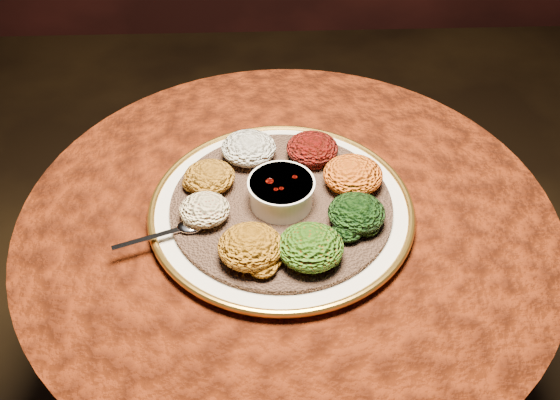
{
  "coord_description": "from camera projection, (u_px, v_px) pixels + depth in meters",
  "views": [
    {
      "loc": [
        -0.04,
        -0.78,
        1.52
      ],
      "look_at": [
        -0.01,
        0.01,
        0.76
      ],
      "focal_mm": 40.0,
      "sensor_mm": 36.0,
      "label": 1
    }
  ],
  "objects": [
    {
      "name": "table",
      "position": [
        287.0,
        278.0,
        1.23
      ],
      "size": [
        0.96,
        0.96,
        0.73
      ],
      "color": "black",
      "rests_on": "ground"
    },
    {
      "name": "injera",
      "position": [
        281.0,
        205.0,
        1.1
      ],
      "size": [
        0.47,
        0.47,
        0.01
      ],
      "primitive_type": "cylinder",
      "rotation": [
        0.0,
        0.0,
        0.24
      ],
      "color": "brown",
      "rests_on": "platter"
    },
    {
      "name": "portion_kik",
      "position": [
        250.0,
        247.0,
        0.98
      ],
      "size": [
        0.11,
        0.1,
        0.05
      ],
      "primitive_type": "ellipsoid",
      "color": "#9B5B0D",
      "rests_on": "injera"
    },
    {
      "name": "spoon",
      "position": [
        184.0,
        228.0,
        1.04
      ],
      "size": [
        0.15,
        0.07,
        0.01
      ],
      "rotation": [
        0.0,
        0.0,
        -2.79
      ],
      "color": "silver",
      "rests_on": "injera"
    },
    {
      "name": "portion_tikil",
      "position": [
        353.0,
        175.0,
        1.11
      ],
      "size": [
        0.11,
        0.1,
        0.05
      ],
      "primitive_type": "ellipsoid",
      "color": "#B76B0F",
      "rests_on": "injera"
    },
    {
      "name": "portion_mixveg",
      "position": [
        310.0,
        247.0,
        0.98
      ],
      "size": [
        0.11,
        0.1,
        0.05
      ],
      "primitive_type": "ellipsoid",
      "color": "#962C09",
      "rests_on": "injera"
    },
    {
      "name": "portion_shiro",
      "position": [
        209.0,
        177.0,
        1.11
      ],
      "size": [
        0.09,
        0.09,
        0.04
      ],
      "primitive_type": "ellipsoid",
      "color": "#9D5E12",
      "rests_on": "injera"
    },
    {
      "name": "portion_kitfo",
      "position": [
        312.0,
        148.0,
        1.16
      ],
      "size": [
        0.1,
        0.09,
        0.05
      ],
      "primitive_type": "ellipsoid",
      "color": "black",
      "rests_on": "injera"
    },
    {
      "name": "portion_timatim",
      "position": [
        205.0,
        210.0,
        1.05
      ],
      "size": [
        0.09,
        0.08,
        0.04
      ],
      "primitive_type": "ellipsoid",
      "color": "#720608",
      "rests_on": "injera"
    },
    {
      "name": "portion_ayib",
      "position": [
        249.0,
        148.0,
        1.16
      ],
      "size": [
        0.1,
        0.1,
        0.05
      ],
      "primitive_type": "ellipsoid",
      "color": "beige",
      "rests_on": "injera"
    },
    {
      "name": "stew_bowl",
      "position": [
        281.0,
        191.0,
        1.07
      ],
      "size": [
        0.12,
        0.12,
        0.05
      ],
      "color": "white",
      "rests_on": "injera"
    },
    {
      "name": "platter",
      "position": [
        281.0,
        209.0,
        1.1
      ],
      "size": [
        0.55,
        0.55,
        0.02
      ],
      "rotation": [
        0.0,
        0.0,
        0.26
      ],
      "color": "beige",
      "rests_on": "table"
    },
    {
      "name": "portion_gomen",
      "position": [
        357.0,
        213.0,
        1.04
      ],
      "size": [
        0.1,
        0.09,
        0.05
      ],
      "primitive_type": "ellipsoid",
      "color": "black",
      "rests_on": "injera"
    }
  ]
}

